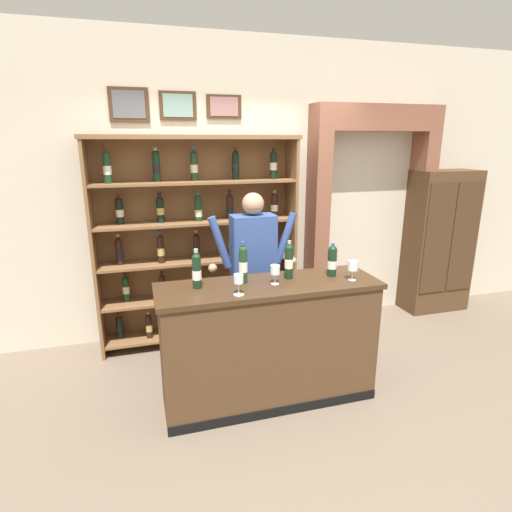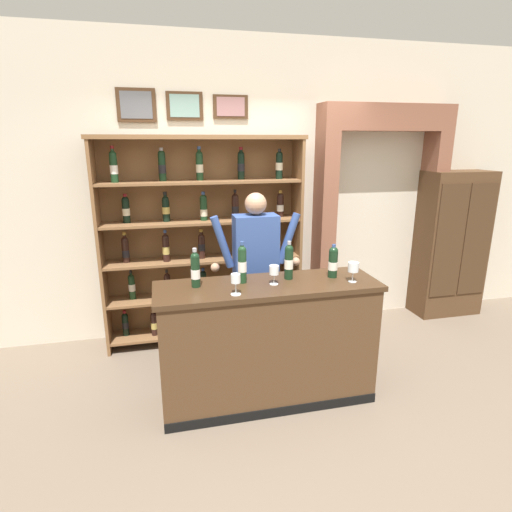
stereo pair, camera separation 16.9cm
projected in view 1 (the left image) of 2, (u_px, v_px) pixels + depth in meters
The scene contains 14 objects.
ground_plane at pixel (276, 396), 3.48m from camera, with size 14.00×14.00×0.02m, color #6B5B4C.
back_wall at pixel (232, 190), 4.47m from camera, with size 12.00×0.19×3.10m.
wine_shelf at pixel (197, 237), 4.18m from camera, with size 2.05×0.36×2.12m.
archway_doorway at pixel (366, 202), 4.82m from camera, with size 1.50×0.45×2.45m.
side_cabinet at pixel (438, 242), 5.08m from camera, with size 0.79×0.42×1.74m.
tasting_counter at pixel (269, 343), 3.32m from camera, with size 1.74×0.55×1.01m.
shopkeeper at pixel (253, 262), 3.76m from camera, with size 0.84×0.22×1.64m.
tasting_bottle_super_tuscan at pixel (197, 270), 3.05m from camera, with size 0.07×0.07×0.30m.
tasting_bottle_grappa at pixel (243, 263), 3.16m from camera, with size 0.07×0.07×0.33m.
tasting_bottle_bianco at pixel (289, 261), 3.27m from camera, with size 0.07×0.07×0.31m.
tasting_bottle_riserva at pixel (332, 260), 3.33m from camera, with size 0.08×0.08×0.27m.
wine_glass_right at pixel (353, 266), 3.23m from camera, with size 0.08×0.08×0.16m.
wine_glass_left at pixel (275, 271), 3.15m from camera, with size 0.07×0.07×0.15m.
wine_glass_center at pixel (239, 280), 2.92m from camera, with size 0.07×0.07×0.16m.
Camera 1 is at (-1.01, -2.86, 2.08)m, focal length 28.92 mm.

